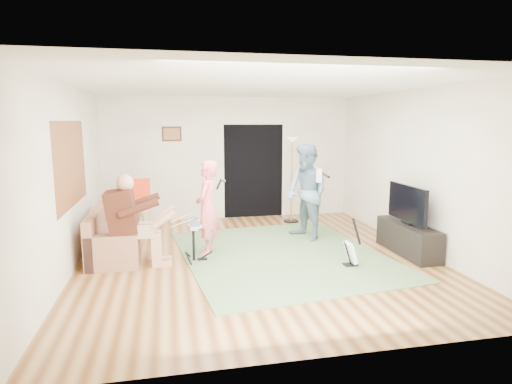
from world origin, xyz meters
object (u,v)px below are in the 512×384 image
(drum_kit, at_px, (194,244))
(dining_chair, at_px, (139,216))
(guitar_spare, at_px, (351,252))
(tv_cabinet, at_px, (408,239))
(sofa, at_px, (113,239))
(guitarist, at_px, (307,192))
(television, at_px, (407,203))
(torchiere_lamp, at_px, (292,164))
(singer, at_px, (207,208))

(drum_kit, relative_size, dining_chair, 0.59)
(guitar_spare, distance_m, tv_cabinet, 1.25)
(guitar_spare, xyz_separation_m, dining_chair, (-3.23, 2.40, 0.18))
(sofa, xyz_separation_m, guitarist, (3.40, 0.21, 0.63))
(sofa, height_order, guitar_spare, sofa)
(drum_kit, bearing_deg, dining_chair, 118.52)
(sofa, bearing_deg, guitar_spare, -20.71)
(guitarist, xyz_separation_m, television, (1.33, -1.16, -0.03))
(guitarist, distance_m, television, 1.77)
(tv_cabinet, bearing_deg, television, -180.00)
(torchiere_lamp, bearing_deg, singer, -136.32)
(sofa, relative_size, drum_kit, 2.87)
(tv_cabinet, bearing_deg, singer, 168.14)
(sofa, height_order, dining_chair, dining_chair)
(guitarist, bearing_deg, torchiere_lamp, 153.91)
(dining_chair, height_order, television, television)
(television, bearing_deg, torchiere_lamp, 114.82)
(drum_kit, relative_size, guitarist, 0.37)
(singer, xyz_separation_m, guitar_spare, (2.06, -1.08, -0.56))
(dining_chair, relative_size, television, 1.03)
(tv_cabinet, bearing_deg, drum_kit, 174.99)
(guitar_spare, height_order, television, television)
(tv_cabinet, height_order, television, television)
(sofa, height_order, tv_cabinet, sofa)
(sofa, distance_m, singer, 1.65)
(guitar_spare, height_order, dining_chair, dining_chair)
(sofa, bearing_deg, drum_kit, -26.87)
(drum_kit, distance_m, guitar_spare, 2.42)
(singer, bearing_deg, guitarist, 125.02)
(singer, distance_m, guitarist, 1.93)
(dining_chair, relative_size, tv_cabinet, 0.78)
(drum_kit, bearing_deg, guitar_spare, -17.05)
(drum_kit, xyz_separation_m, guitarist, (2.12, 0.86, 0.60))
(sofa, relative_size, guitar_spare, 2.50)
(television, bearing_deg, guitar_spare, -160.49)
(drum_kit, bearing_deg, singer, 55.68)
(sofa, height_order, singer, singer)
(sofa, distance_m, dining_chair, 1.11)
(sofa, bearing_deg, television, -11.43)
(drum_kit, height_order, torchiere_lamp, torchiere_lamp)
(guitarist, height_order, torchiere_lamp, torchiere_lamp)
(torchiere_lamp, bearing_deg, guitarist, -95.34)
(dining_chair, xyz_separation_m, television, (4.37, -1.99, 0.46))
(dining_chair, bearing_deg, singer, -49.28)
(guitarist, bearing_deg, sofa, -107.28)
(sofa, xyz_separation_m, tv_cabinet, (4.78, -0.96, 0.00))
(dining_chair, height_order, tv_cabinet, dining_chair)
(guitarist, bearing_deg, drum_kit, -88.75)
(dining_chair, bearing_deg, sofa, -110.52)
(dining_chair, bearing_deg, guitar_spare, -37.63)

